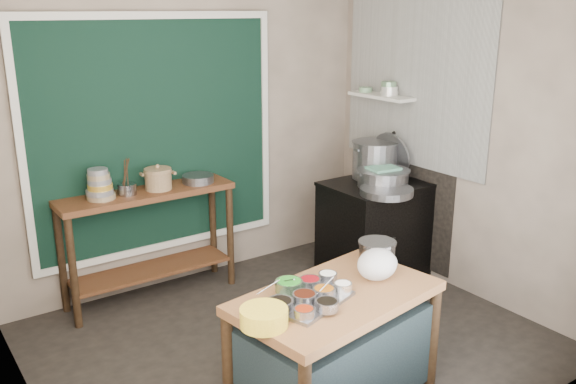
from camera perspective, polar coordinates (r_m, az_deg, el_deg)
floor at (r=4.69m, az=0.26°, el=-13.83°), size 3.50×3.00×0.02m
back_wall at (r=5.43m, az=-9.01°, el=6.19°), size 3.50×0.02×2.80m
left_wall at (r=3.49m, az=-24.05°, el=-1.07°), size 0.02×3.00×2.80m
right_wall at (r=5.35m, az=15.95°, el=5.58°), size 0.02×3.00×2.80m
curtain_panel at (r=5.26m, az=-12.21°, el=5.12°), size 2.10×0.02×1.90m
curtain_frame at (r=5.26m, az=-12.17°, el=5.10°), size 2.22×0.03×2.02m
tile_panel at (r=5.62m, az=11.78°, el=11.04°), size 0.02×1.70×1.70m
soot_patch at (r=5.92m, az=10.45°, el=0.00°), size 0.01×1.30×1.30m
wall_shelf at (r=5.79m, az=8.73°, el=8.85°), size 0.22×0.70×0.03m
prep_table at (r=3.88m, az=4.42°, el=-14.38°), size 1.34×0.90×0.75m
back_counter at (r=5.27m, az=-12.81°, el=-4.85°), size 1.45×0.40×0.95m
stove_block at (r=5.67m, az=8.23°, el=-3.55°), size 0.90×0.68×0.85m
stove_top at (r=5.54m, az=8.42°, el=0.72°), size 0.92×0.69×0.03m
condiment_tray at (r=3.59m, az=1.81°, el=-10.06°), size 0.58×0.49×0.02m
condiment_bowls at (r=3.57m, az=1.81°, el=-9.48°), size 0.59×0.46×0.07m
yellow_basin at (r=3.33m, az=-2.27°, el=-11.62°), size 0.29×0.29×0.10m
saucepan at (r=4.15m, az=8.33°, el=-5.51°), size 0.33×0.33×0.14m
plastic_bag_a at (r=3.87m, az=8.34°, el=-6.71°), size 0.31×0.27×0.20m
plastic_bag_b at (r=3.94m, az=8.80°, el=-6.63°), size 0.24×0.22×0.16m
bowl_stack at (r=4.96m, az=-17.23°, el=0.55°), size 0.22×0.22×0.25m
utensil_cup at (r=5.04m, az=-14.82°, el=0.27°), size 0.16×0.16×0.09m
ceramic_crock at (r=5.12m, az=-12.05°, el=1.10°), size 0.31×0.31×0.16m
wide_bowl at (r=5.27m, az=-8.41°, el=1.24°), size 0.35×0.35×0.07m
stock_pot at (r=5.65m, az=8.12°, el=3.01°), size 0.45×0.45×0.34m
pot_lid at (r=5.68m, az=9.64°, el=3.44°), size 0.13×0.44×0.43m
steamer at (r=5.40m, az=8.88°, el=1.32°), size 0.58×0.58×0.15m
green_cloth at (r=5.38m, az=8.92°, el=2.21°), size 0.28×0.23×0.02m
shallow_pan at (r=5.18m, az=9.20°, el=0.06°), size 0.55×0.55×0.06m
shelf_bowl_stack at (r=5.71m, az=9.45°, el=9.47°), size 0.16×0.16×0.13m
shelf_bowl_green at (r=5.94m, az=7.27°, el=9.48°), size 0.14×0.14×0.05m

